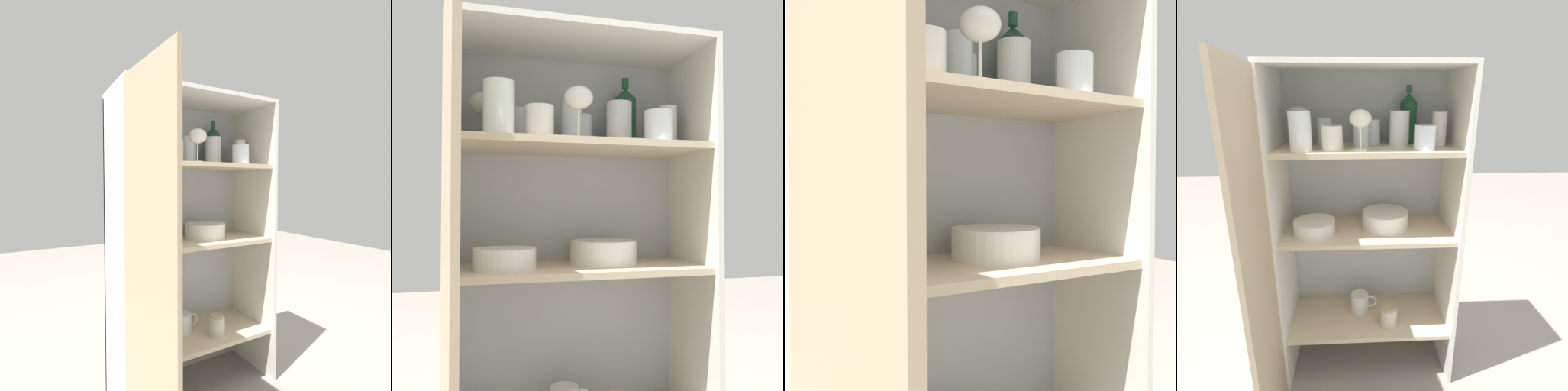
% 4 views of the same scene
% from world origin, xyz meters
% --- Properties ---
extents(cupboard_back_panel, '(0.76, 0.02, 1.38)m').
position_xyz_m(cupboard_back_panel, '(0.00, 0.32, 0.69)').
color(cupboard_back_panel, '#B2B7BC').
rests_on(cupboard_back_panel, ground_plane).
extents(cupboard_side_left, '(0.02, 0.35, 1.38)m').
position_xyz_m(cupboard_side_left, '(-0.37, 0.16, 0.69)').
color(cupboard_side_left, white).
rests_on(cupboard_side_left, ground_plane).
extents(cupboard_side_right, '(0.02, 0.35, 1.38)m').
position_xyz_m(cupboard_side_right, '(0.37, 0.16, 0.69)').
color(cupboard_side_right, white).
rests_on(cupboard_side_right, ground_plane).
extents(cupboard_top_panel, '(0.76, 0.35, 0.02)m').
position_xyz_m(cupboard_top_panel, '(0.00, 0.16, 1.39)').
color(cupboard_top_panel, white).
rests_on(cupboard_top_panel, cupboard_side_left).
extents(shelf_board_lower, '(0.72, 0.31, 0.02)m').
position_xyz_m(shelf_board_lower, '(0.00, 0.16, 0.25)').
color(shelf_board_lower, beige).
extents(shelf_board_middle, '(0.72, 0.31, 0.02)m').
position_xyz_m(shelf_board_middle, '(0.00, 0.16, 0.71)').
color(shelf_board_middle, beige).
extents(shelf_board_upper, '(0.72, 0.31, 0.02)m').
position_xyz_m(shelf_board_upper, '(0.00, 0.16, 1.07)').
color(shelf_board_upper, beige).
extents(cupboard_door, '(0.05, 0.38, 1.38)m').
position_xyz_m(cupboard_door, '(-0.36, -0.20, 0.69)').
color(cupboard_door, tan).
rests_on(cupboard_door, ground_plane).
extents(tumbler_glass_0, '(0.08, 0.08, 0.10)m').
position_xyz_m(tumbler_glass_0, '(0.02, 0.24, 1.13)').
color(tumbler_glass_0, white).
rests_on(tumbler_glass_0, shelf_board_upper).
extents(tumbler_glass_1, '(0.06, 0.06, 0.13)m').
position_xyz_m(tumbler_glass_1, '(-0.02, 0.17, 1.14)').
color(tumbler_glass_1, white).
rests_on(tumbler_glass_1, shelf_board_upper).
extents(tumbler_glass_2, '(0.08, 0.08, 0.14)m').
position_xyz_m(tumbler_glass_2, '(0.13, 0.19, 1.15)').
color(tumbler_glass_2, white).
rests_on(tumbler_glass_2, shelf_board_upper).
extents(tumbler_glass_3, '(0.08, 0.08, 0.09)m').
position_xyz_m(tumbler_glass_3, '(0.22, 0.07, 1.13)').
color(tumbler_glass_3, white).
rests_on(tumbler_glass_3, shelf_board_upper).
extents(tumbler_glass_4, '(0.06, 0.06, 0.14)m').
position_xyz_m(tumbler_glass_4, '(0.30, 0.18, 1.15)').
color(tumbler_glass_4, silver).
rests_on(tumbler_glass_4, shelf_board_upper).
extents(tumbler_glass_5, '(0.08, 0.08, 0.15)m').
position_xyz_m(tumbler_glass_5, '(-0.25, 0.06, 1.15)').
color(tumbler_glass_5, white).
rests_on(tumbler_glass_5, shelf_board_upper).
extents(tumbler_glass_6, '(0.06, 0.06, 0.11)m').
position_xyz_m(tumbler_glass_6, '(-0.17, 0.22, 1.14)').
color(tumbler_glass_6, white).
rests_on(tumbler_glass_6, shelf_board_upper).
extents(tumbler_glass_7, '(0.08, 0.08, 0.09)m').
position_xyz_m(tumbler_glass_7, '(-0.13, 0.09, 1.13)').
color(tumbler_glass_7, white).
rests_on(tumbler_glass_7, shelf_board_upper).
extents(wine_glass_0, '(0.09, 0.09, 0.16)m').
position_xyz_m(wine_glass_0, '(-0.28, 0.23, 1.20)').
color(wine_glass_0, white).
rests_on(wine_glass_0, shelf_board_upper).
extents(wine_glass_1, '(0.08, 0.08, 0.15)m').
position_xyz_m(wine_glass_1, '(-0.03, 0.07, 1.19)').
color(wine_glass_1, white).
rests_on(wine_glass_1, shelf_board_upper).
extents(wine_bottle, '(0.07, 0.07, 0.24)m').
position_xyz_m(wine_bottle, '(0.18, 0.26, 1.19)').
color(wine_bottle, '#194728').
rests_on(wine_bottle, shelf_board_upper).
extents(plate_stack_white, '(0.20, 0.20, 0.07)m').
position_xyz_m(plate_stack_white, '(0.08, 0.18, 0.75)').
color(plate_stack_white, white).
rests_on(plate_stack_white, shelf_board_middle).
extents(mixing_bowl_large, '(0.17, 0.17, 0.06)m').
position_xyz_m(mixing_bowl_large, '(-0.23, 0.12, 0.75)').
color(mixing_bowl_large, silver).
rests_on(mixing_bowl_large, shelf_board_middle).
extents(coffee_mug_primary, '(0.13, 0.08, 0.10)m').
position_xyz_m(coffee_mug_primary, '(-0.04, 0.19, 0.31)').
color(coffee_mug_primary, white).
rests_on(coffee_mug_primary, shelf_board_lower).
extents(storage_jar, '(0.08, 0.08, 0.10)m').
position_xyz_m(storage_jar, '(0.09, 0.09, 0.31)').
color(storage_jar, beige).
rests_on(storage_jar, shelf_board_lower).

